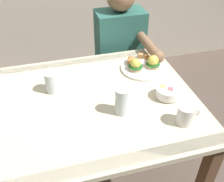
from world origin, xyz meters
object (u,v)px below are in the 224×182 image
Objects in this scene: fruit_bowl at (168,93)px; fork at (86,73)px; coffee_mug at (186,114)px; water_glass_far at (122,102)px; water_glass_near at (52,83)px; dining_table at (82,118)px; eggs_benedict_plate at (143,66)px; diner_person at (121,52)px.

fork is (-0.37, 0.33, -0.03)m from fruit_bowl.
water_glass_far reaches higher than coffee_mug.
fruit_bowl is 1.04× the size of water_glass_near.
water_glass_far reaches higher than dining_table.
eggs_benedict_plate is 1.73× the size of fork.
eggs_benedict_plate is at bearing 26.56° from dining_table.
coffee_mug is at bearing -31.17° from dining_table.
fruit_bowl reaches higher than dining_table.
water_glass_near is (-0.20, -0.12, 0.05)m from fork.
coffee_mug is 0.64m from fork.
fruit_bowl is 0.27m from water_glass_far.
dining_table is at bearing -123.90° from diner_person.
fork is 0.40m from water_glass_far.
water_glass_far is at bearing 150.84° from coffee_mug.
coffee_mug is 0.10× the size of diner_person.
dining_table is 10.00× the size of fruit_bowl.
fruit_bowl is 0.69m from diner_person.
water_glass_near is (-0.57, 0.21, 0.02)m from fruit_bowl.
water_glass_far reaches higher than fruit_bowl.
eggs_benedict_plate is at bearing -7.95° from fork.
dining_table is 7.70× the size of fork.
water_glass_near is at bearing 144.48° from coffee_mug.
fruit_bowl is at bearing 10.29° from water_glass_far.
coffee_mug is at bearing -35.52° from water_glass_near.
eggs_benedict_plate is 2.25× the size of fruit_bowl.
water_glass_near reaches higher than fruit_bowl.
coffee_mug is 0.80× the size of water_glass_far.
eggs_benedict_plate reaches higher than fruit_bowl.
fruit_bowl is at bearing 89.74° from coffee_mug.
diner_person reaches higher than fruit_bowl.
diner_person is at bearing 73.11° from water_glass_far.
dining_table is at bearing 146.12° from water_glass_far.
water_glass_near reaches higher than fork.
eggs_benedict_plate is 0.35m from fork.
fork is at bearing 73.04° from dining_table.
eggs_benedict_plate is at bearing 94.56° from fruit_bowl.
coffee_mug is 0.72× the size of fork.
water_glass_far is at bearing -33.88° from dining_table.
water_glass_far is 0.77m from diner_person.
diner_person reaches higher than coffee_mug.
water_glass_near is (-0.57, 0.40, 0.00)m from coffee_mug.
fruit_bowl is at bearing -20.44° from water_glass_near.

